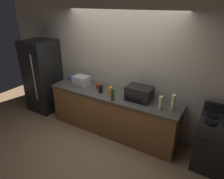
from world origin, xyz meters
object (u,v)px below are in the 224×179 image
Objects in this scene: microwave at (139,93)px; bottle_vinegar at (173,103)px; bottle_dish_soap at (110,91)px; bottle_wine at (113,95)px; toaster_oven at (81,81)px; stove_range at (215,144)px; refrigerator at (43,76)px; mug_red at (97,86)px; bottle_hand_soap at (161,103)px; cordless_phone at (101,89)px; mug_blue at (70,78)px.

microwave is 1.63× the size of bottle_vinegar.
bottle_vinegar reaches higher than bottle_dish_soap.
microwave is at bearing 34.53° from bottle_wine.
stove_range is at bearing -1.21° from toaster_oven.
toaster_oven is 1.05m from bottle_wine.
refrigerator is at bearing 179.56° from bottle_vinegar.
toaster_oven is 1.15× the size of bottle_vinegar.
mug_red is at bearing 2.82° from refrigerator.
toaster_oven is at bearing 179.51° from microwave.
bottle_vinegar is at bearing 11.13° from bottle_wine.
bottle_hand_soap reaches higher than bottle_dish_soap.
stove_range is 2.47m from mug_red.
cordless_phone is 0.83× the size of bottle_dish_soap.
toaster_oven is at bearing -14.86° from mug_blue.
cordless_phone is (-0.82, -0.09, -0.06)m from microwave.
mug_blue is at bearing 176.07° from microwave.
mug_blue is at bearing 157.34° from cordless_phone.
mug_blue is (-1.28, 0.24, -0.04)m from bottle_dish_soap.
microwave is at bearing 178.07° from stove_range.
microwave is 4.41× the size of mug_red.
bottle_hand_soap is at bearing -13.23° from cordless_phone.
mug_red is at bearing 178.10° from stove_range.
microwave is 1.00m from mug_red.
bottle_wine is at bearing -47.22° from bottle_dish_soap.
bottle_dish_soap is 0.62× the size of bottle_vinegar.
toaster_oven reaches higher than mug_blue.
bottle_vinegar is at bearing -0.44° from refrigerator.
refrigerator is 9.91× the size of bottle_dish_soap.
bottle_dish_soap is at bearing -168.80° from microwave.
stove_range reaches higher than cordless_phone.
toaster_oven is 0.86m from bottle_dish_soap.
microwave is 0.67m from bottle_vinegar.
cordless_phone is (0.60, -0.10, -0.03)m from toaster_oven.
bottle_vinegar is (3.29, -0.03, 0.15)m from refrigerator.
stove_range is at bearing 1.89° from bottle_vinegar.
microwave reaches higher than stove_range.
bottle_wine reaches higher than cordless_phone.
bottle_dish_soap is 0.74× the size of bottle_hand_soap.
microwave is at bearing 1.05° from refrigerator.
toaster_oven is 2.09m from bottle_vinegar.
bottle_wine is 1.10m from bottle_vinegar.
bottle_dish_soap is at bearing 178.09° from bottle_hand_soap.
stove_range is at bearing 0.00° from refrigerator.
toaster_oven is at bearing -177.31° from mug_red.
refrigerator reaches higher than bottle_hand_soap.
stove_range is 2.90m from toaster_oven.
cordless_phone reaches higher than mug_red.
bottle_hand_soap is at bearing -158.79° from bottle_vinegar.
microwave is at bearing -4.33° from cordless_phone.
cordless_phone is (-2.24, -0.04, 0.51)m from stove_range.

